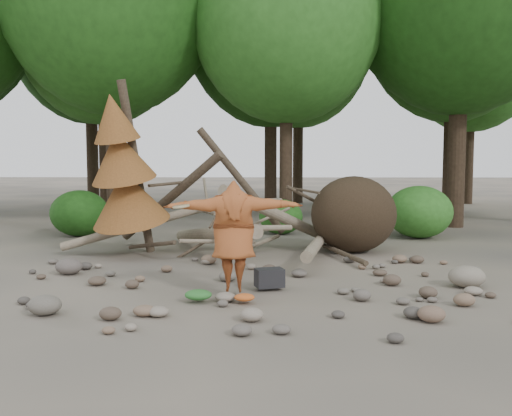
{
  "coord_description": "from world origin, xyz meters",
  "views": [
    {
      "loc": [
        0.38,
        -10.38,
        2.46
      ],
      "look_at": [
        0.14,
        1.5,
        1.4
      ],
      "focal_mm": 40.0,
      "sensor_mm": 36.0,
      "label": 1
    }
  ],
  "objects": [
    {
      "name": "boulder_mid_left",
      "position": [
        -3.81,
        1.37,
        0.17
      ],
      "size": [
        0.57,
        0.51,
        0.34
      ],
      "primitive_type": "ellipsoid",
      "color": "#5D544E",
      "rests_on": "ground"
    },
    {
      "name": "boulder_mid_right",
      "position": [
        4.16,
        0.34,
        0.21
      ],
      "size": [
        0.69,
        0.62,
        0.41
      ],
      "primitive_type": "ellipsoid",
      "color": "gray",
      "rests_on": "ground"
    },
    {
      "name": "cloth_orange",
      "position": [
        -0.01,
        -0.99,
        0.06
      ],
      "size": [
        0.35,
        0.28,
        0.13
      ],
      "primitive_type": "ellipsoid",
      "color": "#BE5520",
      "rests_on": "ground"
    },
    {
      "name": "forest_backdrop",
      "position": [
        -1.01,
        13.89,
        8.87
      ],
      "size": [
        33.68,
        19.18,
        15.68
      ],
      "color": "#38281C",
      "rests_on": "ground"
    },
    {
      "name": "bush_mid",
      "position": [
        0.8,
        7.8,
        0.56
      ],
      "size": [
        1.4,
        1.4,
        1.12
      ],
      "primitive_type": "ellipsoid",
      "color": "#29661D",
      "rests_on": "ground"
    },
    {
      "name": "frisbee_thrower",
      "position": [
        -0.22,
        -0.42,
        1.07
      ],
      "size": [
        2.48,
        0.98,
        1.98
      ],
      "color": "#9B4B23",
      "rests_on": "ground"
    },
    {
      "name": "boulder_front_right",
      "position": [
        2.83,
        -1.99,
        0.12
      ],
      "size": [
        0.41,
        0.37,
        0.25
      ],
      "primitive_type": "ellipsoid",
      "color": "brown",
      "rests_on": "ground"
    },
    {
      "name": "bush_left",
      "position": [
        -5.5,
        7.2,
        0.72
      ],
      "size": [
        1.8,
        1.8,
        1.44
      ],
      "primitive_type": "ellipsoid",
      "color": "#1E5115",
      "rests_on": "ground"
    },
    {
      "name": "deadfall_pile",
      "position": [
        2.02,
        4.24,
        0.95
      ],
      "size": [
        8.55,
        5.24,
        3.3
      ],
      "color": "#332619",
      "rests_on": "ground"
    },
    {
      "name": "bush_right",
      "position": [
        5.0,
        7.0,
        0.8
      ],
      "size": [
        2.0,
        2.0,
        1.6
      ],
      "primitive_type": "ellipsoid",
      "color": "#337925",
      "rests_on": "ground"
    },
    {
      "name": "boulder_front_left",
      "position": [
        -3.1,
        -1.72,
        0.16
      ],
      "size": [
        0.52,
        0.47,
        0.31
      ],
      "primitive_type": "ellipsoid",
      "color": "#665F55",
      "rests_on": "ground"
    },
    {
      "name": "dead_conifer",
      "position": [
        -3.12,
        3.37,
        2.11
      ],
      "size": [
        2.06,
        2.16,
        4.35
      ],
      "color": "#4C3F30",
      "rests_on": "ground"
    },
    {
      "name": "ground",
      "position": [
        0.0,
        0.0,
        0.0
      ],
      "size": [
        120.0,
        120.0,
        0.0
      ],
      "primitive_type": "plane",
      "color": "#514C44",
      "rests_on": "ground"
    },
    {
      "name": "backpack",
      "position": [
        0.42,
        0.04,
        0.17
      ],
      "size": [
        0.59,
        0.48,
        0.34
      ],
      "primitive_type": "cube",
      "rotation": [
        0.0,
        0.0,
        0.3
      ],
      "color": "black",
      "rests_on": "ground"
    },
    {
      "name": "cloth_green",
      "position": [
        -0.79,
        -0.92,
        0.09
      ],
      "size": [
        0.46,
        0.39,
        0.17
      ],
      "primitive_type": "ellipsoid",
      "color": "#2B6B2A",
      "rests_on": "ground"
    }
  ]
}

